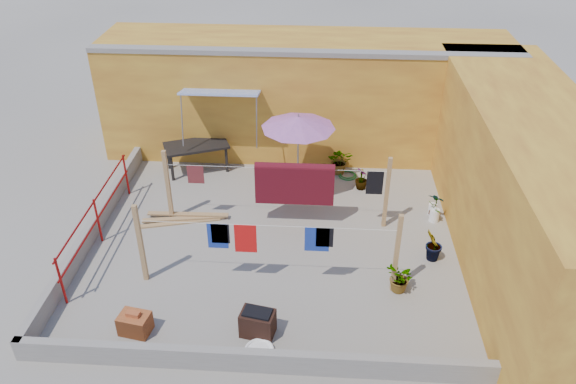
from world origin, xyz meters
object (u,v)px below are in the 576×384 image
(brick_stack, at_px, (135,323))
(brazier, at_px, (258,323))
(green_hose, at_px, (347,175))
(patio_umbrella, at_px, (298,123))
(white_basin, at_px, (259,350))
(outdoor_table, at_px, (196,147))
(water_jug_a, at_px, (432,209))
(water_jug_b, at_px, (434,215))
(plant_back_a, at_px, (340,161))

(brick_stack, distance_m, brazier, 2.23)
(green_hose, bearing_deg, patio_umbrella, -146.51)
(white_basin, bearing_deg, green_hose, 74.71)
(white_basin, relative_size, green_hose, 1.07)
(outdoor_table, xyz_separation_m, white_basin, (2.35, -6.30, -0.66))
(white_basin, height_order, water_jug_a, water_jug_a)
(brick_stack, relative_size, water_jug_a, 1.93)
(brazier, xyz_separation_m, white_basin, (0.07, -0.45, -0.22))
(patio_umbrella, relative_size, brick_stack, 3.82)
(outdoor_table, distance_m, water_jug_b, 6.39)
(brazier, xyz_separation_m, water_jug_b, (3.75, 3.83, -0.10))
(brick_stack, xyz_separation_m, green_hose, (4.00, 5.87, -0.17))
(water_jug_a, relative_size, green_hose, 0.64)
(outdoor_table, distance_m, water_jug_a, 6.31)
(brick_stack, distance_m, water_jug_a, 7.31)
(water_jug_a, bearing_deg, brick_stack, -144.90)
(outdoor_table, distance_m, green_hose, 4.11)
(patio_umbrella, xyz_separation_m, white_basin, (-0.41, -5.37, -1.89))
(patio_umbrella, xyz_separation_m, brick_stack, (-2.71, -5.02, -1.73))
(brazier, relative_size, green_hose, 1.36)
(brazier, height_order, water_jug_a, brazier)
(water_jug_a, bearing_deg, water_jug_b, -90.00)
(outdoor_table, relative_size, brazier, 2.77)
(brazier, bearing_deg, plant_back_a, 75.33)
(white_basin, bearing_deg, patio_umbrella, 85.68)
(brick_stack, height_order, green_hose, brick_stack)
(patio_umbrella, relative_size, outdoor_table, 1.25)
(outdoor_table, relative_size, water_jug_a, 5.89)
(white_basin, relative_size, water_jug_a, 1.67)
(brick_stack, bearing_deg, patio_umbrella, 61.66)
(patio_umbrella, bearing_deg, outdoor_table, 161.20)
(water_jug_a, xyz_separation_m, green_hose, (-1.98, 1.67, -0.11))
(brick_stack, xyz_separation_m, plant_back_a, (3.79, 6.05, 0.16))
(brazier, height_order, green_hose, brazier)
(brazier, bearing_deg, patio_umbrella, 84.47)
(brazier, relative_size, plant_back_a, 0.91)
(white_basin, relative_size, water_jug_b, 1.45)
(brazier, xyz_separation_m, water_jug_a, (3.75, 4.10, -0.12))
(patio_umbrella, distance_m, water_jug_b, 3.88)
(green_hose, bearing_deg, water_jug_b, -44.56)
(outdoor_table, bearing_deg, white_basin, -69.53)
(brazier, distance_m, green_hose, 6.05)
(water_jug_a, distance_m, plant_back_a, 2.88)
(brick_stack, xyz_separation_m, white_basin, (2.30, -0.35, -0.16))
(water_jug_a, relative_size, water_jug_b, 0.87)
(white_basin, xyz_separation_m, water_jug_a, (3.68, 4.55, 0.09))
(brick_stack, height_order, water_jug_b, brick_stack)
(outdoor_table, relative_size, plant_back_a, 2.53)
(brick_stack, bearing_deg, brazier, 2.52)
(outdoor_table, xyz_separation_m, plant_back_a, (3.84, 0.10, -0.34))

